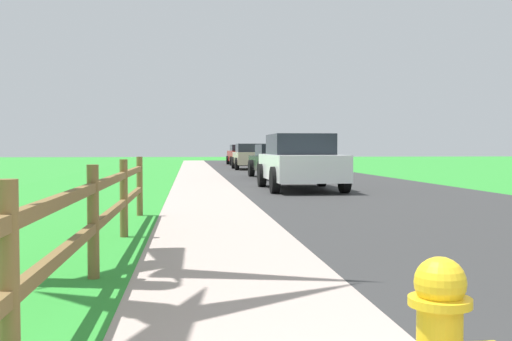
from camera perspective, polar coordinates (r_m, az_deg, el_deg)
The scene contains 9 objects.
ground_plane at distance 25.69m, azimuth -3.14°, elevation -0.63°, with size 120.00×120.00×0.00m, color green.
road_asphalt at distance 28.08m, azimuth 3.78°, elevation -0.39°, with size 7.00×66.00×0.01m, color #313131.
curb_concrete at distance 27.69m, azimuth -9.58°, elevation -0.45°, with size 6.00×66.00×0.01m, color #AD9A90.
grass_verge at distance 27.81m, azimuth -12.67°, elevation -0.46°, with size 5.00×66.00×0.00m, color green.
rail_fence at distance 5.86m, azimuth -15.24°, elevation -3.87°, with size 0.11×10.77×1.08m.
parked_suv_white at distance 17.93m, azimuth 4.20°, elevation 0.87°, with size 2.18×4.65×1.66m.
parked_car_black at distance 24.98m, azimuth 2.06°, elevation 0.92°, with size 2.18×4.45×1.39m.
parked_car_beige at distance 35.31m, azimuth -0.45°, elevation 1.37°, with size 2.15×4.29×1.50m.
parked_car_red at distance 44.62m, azimuth -1.40°, elevation 1.51°, with size 2.07×4.85×1.50m.
Camera 1 is at (-1.44, -0.62, 1.24)m, focal length 42.05 mm.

